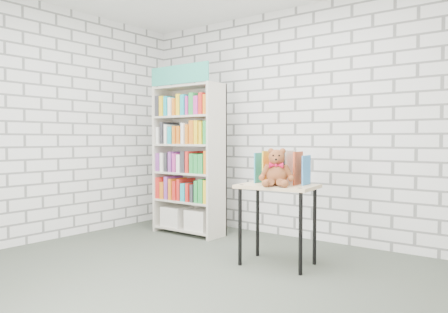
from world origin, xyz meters
The scene contains 6 objects.
ground centered at (0.00, 0.00, 0.00)m, with size 4.50×4.50×0.00m, color #3F463B.
room_shell centered at (0.00, 0.00, 1.78)m, with size 4.52×4.02×2.81m.
bookshelf centered at (-1.16, 1.36, 0.96)m, with size 0.94×0.37×2.11m.
display_table centered at (0.44, 0.83, 0.66)m, with size 0.77×0.58×0.77m.
table_books centered at (0.43, 0.94, 0.92)m, with size 0.52×0.28×0.30m.
teddy_bear centered at (0.49, 0.73, 0.91)m, with size 0.33×0.32×0.35m.
Camera 1 is at (2.55, -2.76, 1.20)m, focal length 35.00 mm.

